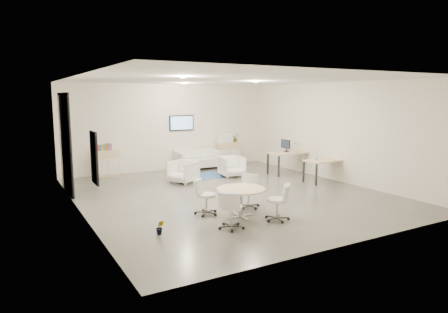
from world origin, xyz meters
TOP-DOWN VIEW (x-y plane):
  - room_shell at (0.00, 0.00)m, footprint 9.60×10.60m
  - glass_door at (-3.95, 2.51)m, footprint 0.09×1.90m
  - artwork at (-3.97, -1.60)m, footprint 0.05×0.54m
  - wall_tv at (0.50, 4.46)m, footprint 0.98×0.06m
  - ceiling_spots at (-0.20, 0.83)m, footprint 3.14×4.14m
  - sideboard_left at (-2.41, 4.26)m, footprint 0.81×0.42m
  - sideboard_right at (2.42, 4.25)m, footprint 0.92×0.45m
  - books at (-2.45, 4.27)m, footprint 0.47×0.14m
  - printer at (2.28, 4.25)m, footprint 0.53×0.45m
  - loveseat at (0.97, 4.07)m, footprint 1.73×0.92m
  - blue_rug at (0.47, 2.61)m, footprint 1.78×1.34m
  - armchair_left at (-0.53, 2.01)m, footprint 1.00×1.02m
  - armchair_right at (1.34, 2.10)m, footprint 0.83×0.79m
  - desk_rear at (3.38, 1.55)m, footprint 1.50×0.75m
  - desk_front at (3.54, -0.10)m, footprint 1.42×0.75m
  - monitor at (3.34, 1.70)m, footprint 0.20×0.50m
  - round_table at (-0.87, -2.04)m, footprint 1.11×1.11m
  - meeting_chairs at (-0.87, -2.04)m, footprint 2.00×2.00m
  - plant_cabinet at (2.73, 4.23)m, footprint 0.35×0.37m
  - plant_floor at (-2.89, -2.24)m, footprint 0.26×0.34m
  - cup at (3.25, 0.05)m, footprint 0.13×0.11m

SIDE VIEW (x-z plane):
  - blue_rug at x=0.47m, z-range 0.00..0.01m
  - plant_floor at x=-2.89m, z-range 0.00..0.13m
  - loveseat at x=0.97m, z-range 0.03..0.66m
  - armchair_right at x=1.34m, z-range 0.00..0.78m
  - armchair_left at x=-0.53m, z-range 0.00..0.79m
  - meeting_chairs at x=-0.87m, z-range 0.00..0.82m
  - sideboard_left at x=-2.41m, z-range 0.00..0.91m
  - sideboard_right at x=2.42m, z-range 0.00..0.92m
  - round_table at x=-0.87m, z-range 0.25..0.93m
  - desk_front at x=3.54m, z-range 0.29..1.01m
  - desk_rear at x=3.38m, z-range 0.31..1.09m
  - cup at x=3.25m, z-range 0.72..0.84m
  - monitor at x=3.34m, z-range 0.80..1.24m
  - books at x=-2.45m, z-range 0.91..1.13m
  - plant_cabinet at x=2.73m, z-range 0.92..1.17m
  - printer at x=2.28m, z-range 0.91..1.28m
  - glass_door at x=-3.95m, z-range 0.08..2.93m
  - artwork at x=-3.97m, z-range 1.03..2.07m
  - room_shell at x=0.00m, z-range -0.80..4.00m
  - wall_tv at x=0.50m, z-range 1.46..2.04m
  - ceiling_spots at x=-0.20m, z-range 3.17..3.20m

